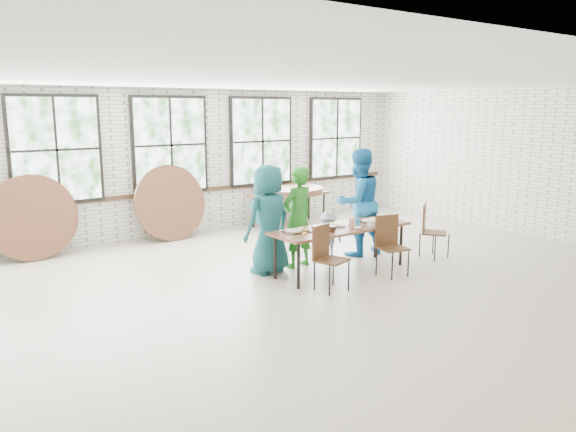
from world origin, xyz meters
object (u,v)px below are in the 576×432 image
Objects in this scene: dining_table at (341,230)px; chair_near_right at (390,240)px; storage_table at (289,195)px; chair_near_left at (326,252)px.

dining_table is 0.78m from chair_near_right.
storage_table is at bearing 89.28° from chair_near_right.
dining_table is 2.53× the size of chair_near_right.
chair_near_left is at bearing -168.39° from chair_near_right.
chair_near_left is (-0.76, -0.54, -0.13)m from dining_table.
storage_table is (2.23, 3.97, 0.13)m from chair_near_left.
chair_near_right is (1.28, -0.02, 0.00)m from chair_near_left.
chair_near_left is at bearing -144.54° from dining_table.
dining_table is at bearing -114.82° from storage_table.
chair_near_right reaches higher than storage_table.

